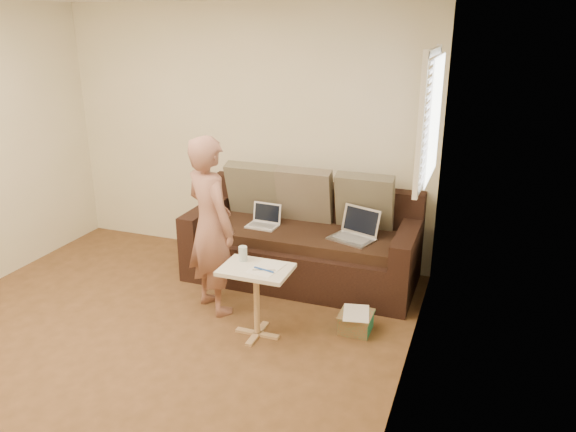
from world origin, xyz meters
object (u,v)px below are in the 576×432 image
(laptop_white, at_px, (262,227))
(striped_box, at_px, (356,322))
(drinking_glass, at_px, (243,254))
(sofa, at_px, (302,238))
(person, at_px, (211,226))
(side_table, at_px, (257,302))
(laptop_silver, at_px, (351,240))

(laptop_white, height_order, striped_box, laptop_white)
(drinking_glass, relative_size, striped_box, 0.45)
(sofa, height_order, person, person)
(sofa, distance_m, side_table, 1.13)
(sofa, distance_m, drinking_glass, 1.07)
(laptop_silver, distance_m, striped_box, 0.84)
(sofa, height_order, laptop_white, sofa)
(laptop_silver, height_order, laptop_white, laptop_silver)
(sofa, distance_m, striped_box, 1.13)
(sofa, relative_size, striped_box, 8.23)
(laptop_white, xyz_separation_m, striped_box, (1.12, -0.72, -0.44))
(sofa, height_order, drinking_glass, sofa)
(person, relative_size, drinking_glass, 13.00)
(sofa, distance_m, person, 1.05)
(drinking_glass, bearing_deg, sofa, 81.82)
(sofa, relative_size, laptop_white, 7.54)
(drinking_glass, bearing_deg, laptop_silver, 54.49)
(drinking_glass, distance_m, striped_box, 1.09)
(laptop_silver, xyz_separation_m, drinking_glass, (-0.66, -0.93, 0.14))
(laptop_white, xyz_separation_m, drinking_glass, (0.24, -0.96, 0.14))
(person, bearing_deg, drinking_glass, -175.89)
(person, relative_size, side_table, 2.60)
(striped_box, bearing_deg, side_table, -155.67)
(laptop_white, xyz_separation_m, person, (-0.15, -0.76, 0.26))
(laptop_silver, xyz_separation_m, laptop_white, (-0.90, 0.03, 0.00))
(person, bearing_deg, sofa, -91.32)
(striped_box, bearing_deg, person, -178.03)
(laptop_silver, relative_size, striped_box, 1.46)
(side_table, bearing_deg, sofa, 90.12)
(striped_box, bearing_deg, laptop_silver, 108.21)
(laptop_silver, bearing_deg, sofa, -171.30)
(laptop_silver, relative_size, drinking_glass, 3.25)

